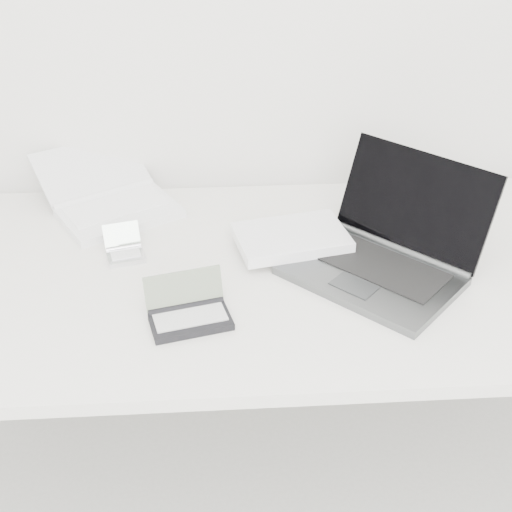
{
  "coord_description": "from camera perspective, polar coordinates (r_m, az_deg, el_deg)",
  "views": [
    {
      "loc": [
        -0.11,
        0.24,
        1.62
      ],
      "look_at": [
        -0.03,
        1.51,
        0.79
      ],
      "focal_mm": 50.0,
      "sensor_mm": 36.0,
      "label": 1
    }
  ],
  "objects": [
    {
      "name": "desk",
      "position": [
        1.61,
        0.97,
        -2.37
      ],
      "size": [
        1.6,
        0.8,
        0.73
      ],
      "color": "white",
      "rests_on": "ground"
    },
    {
      "name": "palmtop_charcoal",
      "position": [
        1.43,
        -5.4,
        -4.58
      ],
      "size": [
        0.18,
        0.15,
        0.09
      ],
      "rotation": [
        0.0,
        0.0,
        0.24
      ],
      "color": "black",
      "rests_on": "desk"
    },
    {
      "name": "netbook_open_white",
      "position": [
        1.85,
        -11.54,
        4.44
      ],
      "size": [
        0.41,
        0.44,
        0.11
      ],
      "rotation": [
        0.0,
        0.0,
        0.51
      ],
      "color": "white",
      "rests_on": "desk"
    },
    {
      "name": "pda_silver",
      "position": [
        1.65,
        -10.47,
        0.44
      ],
      "size": [
        0.1,
        0.11,
        0.07
      ],
      "rotation": [
        0.0,
        0.0,
        0.24
      ],
      "color": "silver",
      "rests_on": "desk"
    },
    {
      "name": "laptop_large",
      "position": [
        1.6,
        7.93,
        0.57
      ],
      "size": [
        0.57,
        0.49,
        0.23
      ],
      "rotation": [
        0.0,
        0.0,
        -0.77
      ],
      "color": "#55585A",
      "rests_on": "desk"
    }
  ]
}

